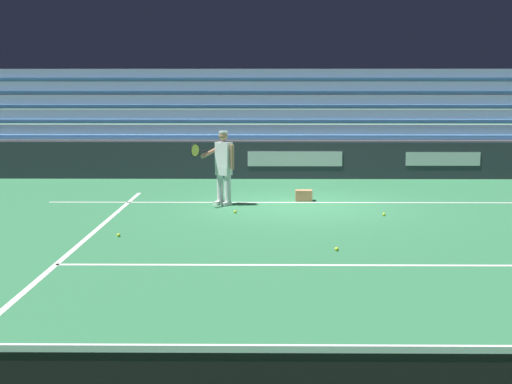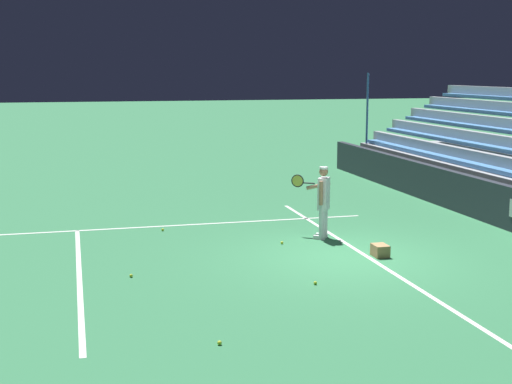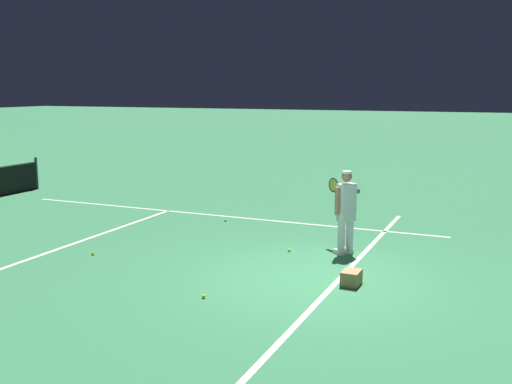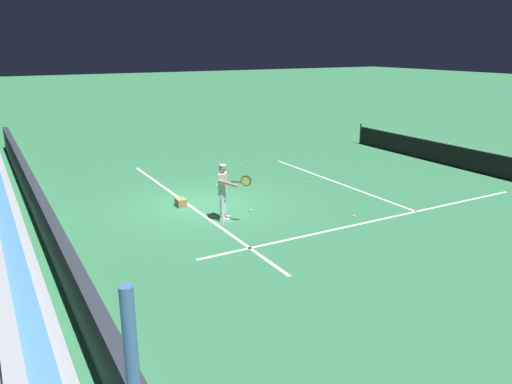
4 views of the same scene
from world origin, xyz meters
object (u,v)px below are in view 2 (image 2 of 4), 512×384
object	(u,v)px
tennis_ball_near_player	(315,283)
tennis_ball_by_box	(282,243)
tennis_player	(322,201)
tennis_ball_stray_back	(131,276)
tennis_ball_toward_net	(163,230)
ball_box_cardboard	(380,251)
tennis_ball_far_right	(220,343)

from	to	relation	value
tennis_ball_near_player	tennis_ball_by_box	bearing A→B (deg)	-5.27
tennis_player	tennis_ball_stray_back	xyz separation A→B (m)	(-2.16, 4.67, -0.86)
tennis_ball_stray_back	tennis_ball_toward_net	bearing A→B (deg)	-15.72
tennis_player	ball_box_cardboard	distance (m)	2.15
ball_box_cardboard	tennis_ball_by_box	bearing A→B (deg)	47.48
tennis_player	tennis_ball_stray_back	bearing A→B (deg)	114.82
tennis_ball_far_right	tennis_ball_toward_net	size ratio (longest dim) A/B	1.00
tennis_ball_far_right	tennis_ball_toward_net	world-z (taller)	same
tennis_player	ball_box_cardboard	size ratio (longest dim) A/B	4.29
tennis_ball_stray_back	tennis_ball_far_right	bearing A→B (deg)	-165.74
tennis_ball_toward_net	ball_box_cardboard	bearing A→B (deg)	-130.65
tennis_ball_by_box	tennis_ball_far_right	distance (m)	6.21
ball_box_cardboard	tennis_ball_far_right	xyz separation A→B (m)	(-4.05, 4.34, -0.10)
ball_box_cardboard	tennis_ball_toward_net	bearing A→B (deg)	49.35
tennis_ball_near_player	tennis_ball_far_right	distance (m)	3.38
tennis_player	tennis_ball_toward_net	size ratio (longest dim) A/B	25.98
tennis_player	tennis_ball_near_player	world-z (taller)	tennis_player
tennis_ball_by_box	tennis_player	bearing A→B (deg)	-73.40
tennis_ball_near_player	tennis_ball_by_box	size ratio (longest dim) A/B	1.00
tennis_ball_by_box	tennis_ball_toward_net	world-z (taller)	same
ball_box_cardboard	tennis_ball_stray_back	size ratio (longest dim) A/B	6.06
ball_box_cardboard	tennis_ball_toward_net	size ratio (longest dim) A/B	6.06
tennis_player	ball_box_cardboard	xyz separation A→B (m)	(-1.91, -0.64, -0.76)
tennis_ball_stray_back	tennis_ball_toward_net	world-z (taller)	same
tennis_ball_stray_back	tennis_player	bearing A→B (deg)	-65.18
tennis_player	tennis_ball_near_player	bearing A→B (deg)	158.45
tennis_player	tennis_ball_near_player	size ratio (longest dim) A/B	25.98
ball_box_cardboard	tennis_ball_toward_net	world-z (taller)	ball_box_cardboard
tennis_ball_by_box	tennis_ball_toward_net	xyz separation A→B (m)	(2.04, 2.49, 0.00)
ball_box_cardboard	tennis_player	bearing A→B (deg)	18.49
tennis_ball_stray_back	tennis_ball_near_player	bearing A→B (deg)	-112.20
tennis_ball_by_box	tennis_ball_toward_net	size ratio (longest dim) A/B	1.00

